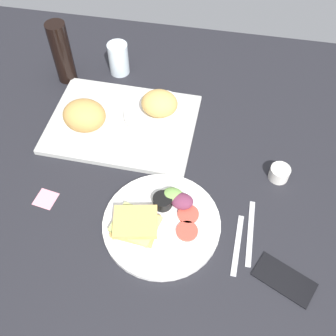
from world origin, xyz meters
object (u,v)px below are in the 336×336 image
fork (237,244)px  cell_phone (285,279)px  plate_with_salad (159,220)px  bread_plate_near (85,119)px  soda_bottle (62,53)px  sticky_note (46,199)px  bread_plate_far (158,108)px  serving_tray (122,124)px  knife (250,232)px  drinking_glass (119,59)px  espresso_cup (279,173)px

fork → cell_phone: cell_phone is taller
plate_with_salad → fork: bearing=-6.6°
bread_plate_near → soda_bottle: (-14.30, 22.80, 4.77)cm
sticky_note → bread_plate_far: bearing=55.2°
serving_tray → bread_plate_near: 12.07cm
bread_plate_far → knife: (31.35, -35.24, -4.70)cm
drinking_glass → bread_plate_near: bearing=-94.9°
bread_plate_far → knife: 47.40cm
serving_tray → fork: bearing=-41.4°
bread_plate_near → bread_plate_far: size_ratio=0.93×
bread_plate_far → cell_phone: bearing=-49.0°
serving_tray → soda_bottle: size_ratio=2.11×
plate_with_salad → drinking_glass: bearing=114.3°
espresso_cup → plate_with_salad: bearing=-145.5°
bread_plate_near → bread_plate_far: 22.63cm
serving_tray → knife: 51.67cm
serving_tray → knife: bearing=-35.8°
fork → drinking_glass: bearing=40.3°
sticky_note → knife: bearing=0.0°
bread_plate_far → serving_tray: bearing=-154.6°
serving_tray → sticky_note: size_ratio=8.04×
soda_bottle → espresso_cup: soda_bottle is taller
drinking_glass → fork: (46.24, -59.04, -5.36)cm
plate_with_salad → soda_bottle: size_ratio=1.44×
serving_tray → drinking_glass: (-7.35, 24.81, 4.81)cm
bread_plate_near → espresso_cup: bearing=-6.2°
bread_plate_near → cell_phone: (60.59, -36.56, -5.51)cm
espresso_cup → sticky_note: (-62.43, -19.17, -1.94)cm
bread_plate_near → soda_bottle: 27.33cm
knife → sticky_note: 55.81cm
bread_plate_near → knife: bearing=-26.3°
serving_tray → plate_with_salad: bearing=-60.2°
bread_plate_far → drinking_glass: size_ratio=1.84×
sticky_note → serving_tray: bearing=65.3°
espresso_cup → knife: espresso_cup is taller
fork → cell_phone: bearing=-118.4°
bread_plate_near → sticky_note: size_ratio=3.43×
bread_plate_far → espresso_cup: 41.33cm
espresso_cup → sticky_note: size_ratio=1.00×
drinking_glass → fork: drinking_glass is taller
espresso_cup → cell_phone: espresso_cup is taller
fork → bread_plate_far: bearing=38.1°
serving_tray → plate_with_salad: plate_with_salad is taller
serving_tray → cell_phone: bearing=-39.1°
fork → sticky_note: bearing=87.9°
fork → sticky_note: size_ratio=3.04×
cell_phone → sticky_note: bearing=-164.5°
serving_tray → fork: (38.90, -34.24, -0.55)cm
drinking_glass → espresso_cup: bearing=-32.7°
plate_with_salad → espresso_cup: plate_with_salad is taller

